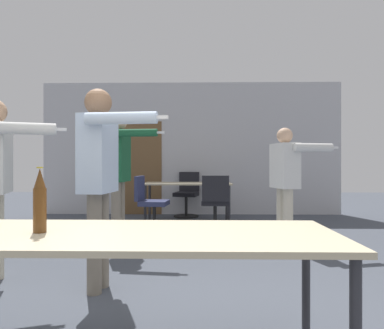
% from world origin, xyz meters
% --- Properties ---
extents(back_wall, '(6.57, 0.12, 2.91)m').
position_xyz_m(back_wall, '(-0.02, 6.07, 1.44)').
color(back_wall, '#BCBCC1').
rests_on(back_wall, ground_plane).
extents(conference_table_near, '(2.19, 0.78, 0.75)m').
position_xyz_m(conference_table_near, '(-0.21, 0.27, 0.69)').
color(conference_table_near, '#C6B793').
rests_on(conference_table_near, ground_plane).
extents(conference_table_far, '(1.67, 0.69, 0.75)m').
position_xyz_m(conference_table_far, '(-0.04, 5.06, 0.67)').
color(conference_table_far, '#C6B793').
rests_on(conference_table_far, ground_plane).
extents(person_right_polo, '(0.78, 0.66, 1.76)m').
position_xyz_m(person_right_polo, '(-0.69, 1.48, 1.08)').
color(person_right_polo, slate).
rests_on(person_right_polo, ground_plane).
extents(person_left_plaid, '(0.84, 0.65, 1.60)m').
position_xyz_m(person_left_plaid, '(1.36, 3.21, 0.96)').
color(person_left_plaid, beige).
rests_on(person_left_plaid, ground_plane).
extents(person_far_watching, '(0.79, 0.66, 1.80)m').
position_xyz_m(person_far_watching, '(-0.90, 3.06, 1.10)').
color(person_far_watching, slate).
rests_on(person_far_watching, ground_plane).
extents(office_chair_side_rolled, '(0.57, 0.52, 0.90)m').
position_xyz_m(office_chair_side_rolled, '(-0.67, 4.35, 0.41)').
color(office_chair_side_rolled, black).
rests_on(office_chair_side_rolled, ground_plane).
extents(office_chair_near_pushed, '(0.52, 0.56, 0.92)m').
position_xyz_m(office_chair_near_pushed, '(0.45, 4.21, 0.43)').
color(office_chair_near_pushed, black).
rests_on(office_chair_near_pushed, ground_plane).
extents(office_chair_far_left, '(0.55, 0.61, 0.94)m').
position_xyz_m(office_chair_far_left, '(-0.08, 5.73, 0.44)').
color(office_chair_far_left, black).
rests_on(office_chair_far_left, ground_plane).
extents(beer_bottle, '(0.07, 0.07, 0.34)m').
position_xyz_m(beer_bottle, '(-0.65, 0.25, 0.91)').
color(beer_bottle, '#563314').
rests_on(beer_bottle, conference_table_near).
extents(drink_cup, '(0.09, 0.09, 0.10)m').
position_xyz_m(drink_cup, '(0.41, 4.90, 0.80)').
color(drink_cup, '#232328').
rests_on(drink_cup, conference_table_far).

